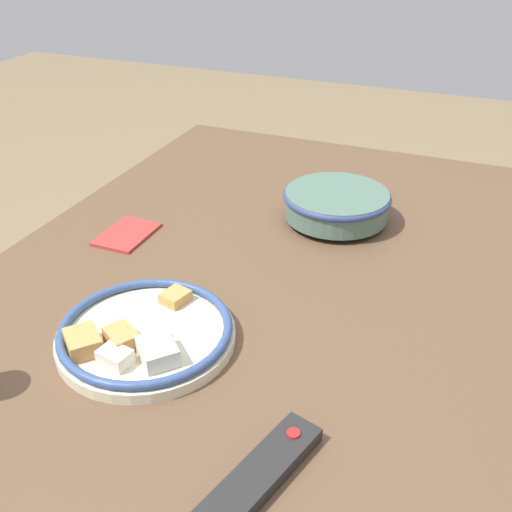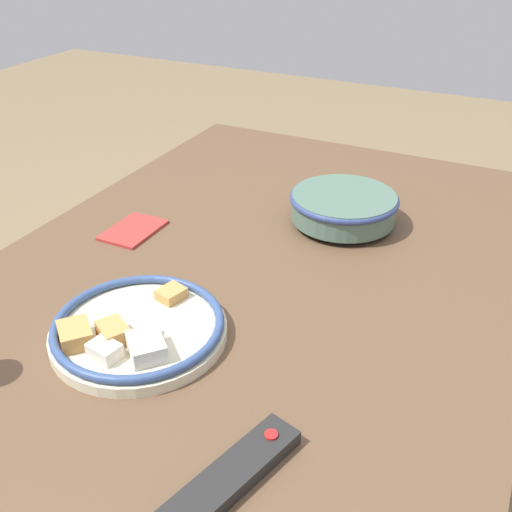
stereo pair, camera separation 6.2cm
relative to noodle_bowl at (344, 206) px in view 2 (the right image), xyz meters
The scene contains 5 objects.
dining_table 0.31m from the noodle_bowl, 16.61° to the right, with size 1.45×0.95×0.71m.
noodle_bowl is the anchor object (origin of this frame).
food_plate 0.53m from the noodle_bowl, 17.40° to the right, with size 0.27×0.27×0.05m.
tv_remote 0.68m from the noodle_bowl, ahead, with size 0.20×0.10×0.02m.
folded_napkin 0.43m from the noodle_bowl, 59.18° to the right, with size 0.13×0.09×0.01m.
Camera 2 is at (0.80, 0.41, 1.30)m, focal length 42.00 mm.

